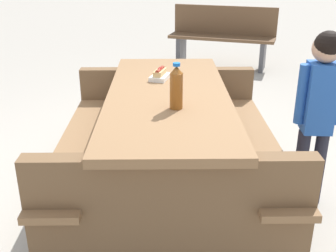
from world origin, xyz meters
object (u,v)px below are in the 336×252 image
(soda_bottle, at_px, (176,88))
(park_bench_near, at_px, (223,35))
(picnic_table, at_px, (168,137))
(child_in_coat, at_px, (320,99))
(hotdog_tray, at_px, (160,75))

(soda_bottle, height_order, park_bench_near, soda_bottle)
(picnic_table, height_order, child_in_coat, child_in_coat)
(child_in_coat, bearing_deg, hotdog_tray, 53.65)
(soda_bottle, bearing_deg, hotdog_tray, -5.01)
(child_in_coat, bearing_deg, soda_bottle, 87.46)
(park_bench_near, bearing_deg, soda_bottle, 153.97)
(child_in_coat, bearing_deg, picnic_table, 70.28)
(picnic_table, xyz_separation_m, child_in_coat, (-0.32, -0.88, 0.29))
(picnic_table, relative_size, child_in_coat, 1.81)
(soda_bottle, relative_size, hotdog_tray, 1.25)
(picnic_table, bearing_deg, hotdog_tray, -4.71)
(picnic_table, bearing_deg, park_bench_near, -27.56)
(child_in_coat, height_order, park_bench_near, child_in_coat)
(soda_bottle, distance_m, hotdog_tray, 0.60)
(picnic_table, height_order, soda_bottle, soda_bottle)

